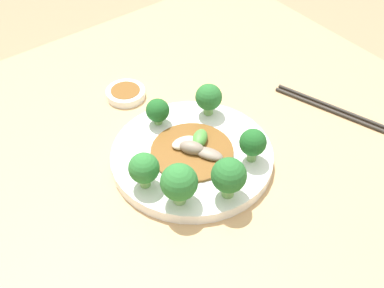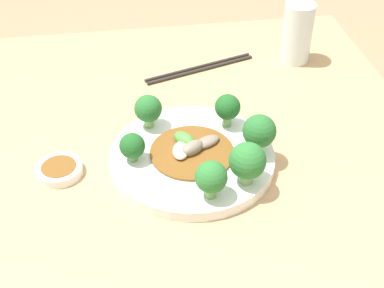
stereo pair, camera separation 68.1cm
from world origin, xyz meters
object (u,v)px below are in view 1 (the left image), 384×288
at_px(broccoli_east, 144,169).
at_px(broccoli_north, 229,176).
at_px(chopsticks, 336,110).
at_px(broccoli_northwest, 253,143).
at_px(stirfry_center, 194,149).
at_px(sauce_dish, 125,93).
at_px(broccoli_northeast, 179,183).
at_px(broccoli_south, 158,111).
at_px(broccoli_southwest, 209,98).
at_px(plate, 192,157).

bearing_deg(broccoli_east, broccoli_north, 133.35).
xyz_separation_m(broccoli_north, chopsticks, (-0.31, -0.05, -0.06)).
bearing_deg(broccoli_east, broccoli_northwest, 160.64).
relative_size(stirfry_center, sauce_dish, 1.85).
bearing_deg(chopsticks, broccoli_northeast, 1.55).
xyz_separation_m(broccoli_south, stirfry_center, (-0.01, 0.10, -0.02)).
relative_size(broccoli_northeast, stirfry_center, 0.51).
relative_size(broccoli_north, broccoli_southwest, 1.16).
bearing_deg(plate, chopsticks, 168.05).
distance_m(plate, broccoli_northeast, 0.12).
bearing_deg(broccoli_east, broccoli_south, -132.90).
xyz_separation_m(broccoli_north, stirfry_center, (-0.02, -0.11, -0.04)).
relative_size(broccoli_east, sauce_dish, 0.83).
relative_size(broccoli_north, broccoli_east, 1.14).
bearing_deg(plate, broccoli_east, 6.94).
height_order(plate, broccoli_north, broccoli_north).
xyz_separation_m(broccoli_northwest, stirfry_center, (0.06, -0.07, -0.03)).
height_order(broccoli_north, broccoli_east, broccoli_north).
relative_size(broccoli_southwest, broccoli_northeast, 0.86).
height_order(broccoli_north, broccoli_southwest, broccoli_north).
height_order(broccoli_north, stirfry_center, broccoli_north).
relative_size(broccoli_southwest, chopsticks, 0.26).
bearing_deg(plate, sauce_dish, -91.38).
relative_size(broccoli_south, broccoli_east, 0.80).
relative_size(broccoli_south, sauce_dish, 0.66).
distance_m(broccoli_northeast, chopsticks, 0.38).
height_order(broccoli_southwest, chopsticks, broccoli_southwest).
xyz_separation_m(broccoli_east, chopsticks, (-0.40, 0.05, -0.05)).
relative_size(broccoli_northwest, sauce_dish, 0.81).
bearing_deg(broccoli_east, broccoli_northeast, 111.00).
distance_m(plate, sauce_dish, 0.22).
xyz_separation_m(broccoli_south, broccoli_northwest, (-0.07, 0.17, 0.01)).
relative_size(plate, sauce_dish, 3.63).
height_order(broccoli_south, chopsticks, broccoli_south).
relative_size(plate, broccoli_northwest, 4.50).
height_order(broccoli_south, broccoli_north, broccoli_north).
height_order(broccoli_southwest, broccoli_east, broccoli_east).
bearing_deg(broccoli_northwest, plate, -46.85).
bearing_deg(broccoli_north, chopsticks, -171.56).
xyz_separation_m(broccoli_north, broccoli_east, (0.09, -0.10, -0.01)).
bearing_deg(broccoli_southwest, broccoli_northeast, 39.15).
bearing_deg(broccoli_north, broccoli_east, -46.65).
bearing_deg(chopsticks, broccoli_east, -7.13).
distance_m(broccoli_southwest, chopsticks, 0.25).
xyz_separation_m(broccoli_northeast, chopsticks, (-0.38, -0.01, -0.06)).
distance_m(broccoli_northwest, broccoli_east, 0.18).
bearing_deg(broccoli_northwest, broccoli_southwest, -97.59).
bearing_deg(chopsticks, broccoli_southwest, -31.13).
distance_m(plate, broccoli_northwest, 0.11).
relative_size(broccoli_south, chopsticks, 0.21).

